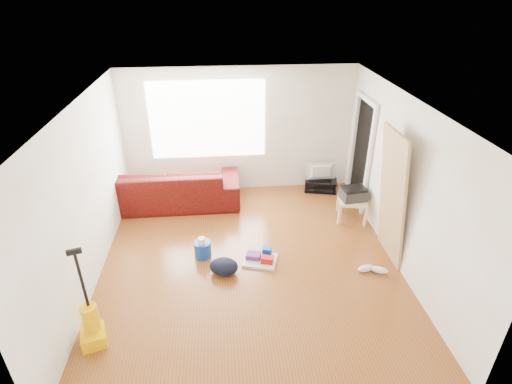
{
  "coord_description": "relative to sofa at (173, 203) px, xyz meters",
  "views": [
    {
      "loc": [
        -0.36,
        -4.95,
        3.92
      ],
      "look_at": [
        0.16,
        0.6,
        0.91
      ],
      "focal_mm": 28.0,
      "sensor_mm": 36.0,
      "label": 1
    }
  ],
  "objects": [
    {
      "name": "sneakers",
      "position": [
        3.18,
        -2.37,
        0.05
      ],
      "size": [
        0.47,
        0.24,
        0.11
      ],
      "rotation": [
        0.0,
        0.0,
        -0.27
      ],
      "color": "silver",
      "rests_on": "ground"
    },
    {
      "name": "cleaning_tray",
      "position": [
        1.54,
        -1.95,
        0.05
      ],
      "size": [
        0.59,
        0.53,
        0.18
      ],
      "rotation": [
        0.0,
        0.0,
        -0.28
      ],
      "color": "silver",
      "rests_on": "ground"
    },
    {
      "name": "side_table",
      "position": [
        3.31,
        -0.85,
        0.34
      ],
      "size": [
        0.6,
        0.6,
        0.41
      ],
      "rotation": [
        0.0,
        0.0,
        -0.23
      ],
      "color": "#C7B87C",
      "rests_on": "ground"
    },
    {
      "name": "toilet_paper",
      "position": [
        0.63,
        -1.77,
        0.19
      ],
      "size": [
        0.11,
        0.11,
        0.1
      ],
      "primitive_type": "cylinder",
      "color": "white",
      "rests_on": "bucket"
    },
    {
      "name": "printer",
      "position": [
        3.31,
        -0.85,
        0.52
      ],
      "size": [
        0.47,
        0.38,
        0.23
      ],
      "rotation": [
        0.0,
        0.0,
        0.11
      ],
      "color": "black",
      "rests_on": "side_table"
    },
    {
      "name": "room",
      "position": [
        1.43,
        -1.8,
        1.25
      ],
      "size": [
        4.51,
        5.01,
        2.51
      ],
      "color": "brown",
      "rests_on": "ground"
    },
    {
      "name": "vacuum",
      "position": [
        -0.64,
        -3.3,
        0.25
      ],
      "size": [
        0.36,
        0.39,
        1.33
      ],
      "rotation": [
        0.0,
        0.0,
        0.3
      ],
      "color": "#E5A700",
      "rests_on": "ground"
    },
    {
      "name": "tv_stand",
      "position": [
        3.01,
        0.27,
        0.13
      ],
      "size": [
        0.71,
        0.5,
        0.24
      ],
      "rotation": [
        0.0,
        0.0,
        -0.22
      ],
      "color": "black",
      "rests_on": "ground"
    },
    {
      "name": "bucket",
      "position": [
        0.63,
        -1.74,
        0.0
      ],
      "size": [
        0.29,
        0.29,
        0.27
      ],
      "primitive_type": "cylinder",
      "rotation": [
        0.0,
        0.0,
        -0.1
      ],
      "color": "#10359A",
      "rests_on": "ground"
    },
    {
      "name": "backpack",
      "position": [
        0.96,
        -2.18,
        0.0
      ],
      "size": [
        0.51,
        0.45,
        0.24
      ],
      "primitive_type": "ellipsoid",
      "rotation": [
        0.0,
        0.0,
        -0.29
      ],
      "color": "black",
      "rests_on": "ground"
    },
    {
      "name": "door_panel",
      "position": [
        3.49,
        -1.96,
        0.0
      ],
      "size": [
        0.26,
        0.83,
        2.08
      ],
      "primitive_type": "cube",
      "rotation": [
        0.0,
        -0.1,
        0.0
      ],
      "color": "#A3815F",
      "rests_on": "ground"
    },
    {
      "name": "sofa",
      "position": [
        0.0,
        0.0,
        0.0
      ],
      "size": [
        2.6,
        1.02,
        0.76
      ],
      "primitive_type": "imported",
      "rotation": [
        0.0,
        0.0,
        3.14
      ],
      "color": "#330203",
      "rests_on": "ground"
    },
    {
      "name": "tv",
      "position": [
        3.01,
        0.27,
        0.42
      ],
      "size": [
        0.62,
        0.08,
        0.35
      ],
      "primitive_type": "imported",
      "rotation": [
        0.0,
        0.0,
        3.14
      ],
      "color": "black",
      "rests_on": "tv_stand"
    }
  ]
}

